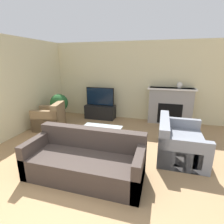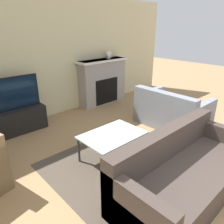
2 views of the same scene
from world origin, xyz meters
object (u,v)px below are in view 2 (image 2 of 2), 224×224
(couch_loveseat, at_px, (171,113))
(coffee_table, at_px, (112,137))
(tv, at_px, (13,93))
(mantel_clock, at_px, (109,55))
(couch_sectional, at_px, (183,174))

(couch_loveseat, distance_m, coffee_table, 1.84)
(tv, distance_m, couch_loveseat, 3.29)
(couch_loveseat, bearing_deg, mantel_clock, -2.20)
(couch_loveseat, bearing_deg, couch_sectional, 127.10)
(couch_sectional, relative_size, couch_loveseat, 1.47)
(couch_sectional, relative_size, mantel_clock, 10.59)
(tv, xyz_separation_m, couch_sectional, (0.89, -3.26, -0.53))
(couch_sectional, xyz_separation_m, coffee_table, (-0.14, 1.19, 0.12))
(tv, relative_size, coffee_table, 1.04)
(tv, xyz_separation_m, couch_loveseat, (2.58, -1.98, -0.53))
(couch_sectional, bearing_deg, coffee_table, 96.90)
(coffee_table, bearing_deg, couch_loveseat, 2.70)
(tv, xyz_separation_m, coffee_table, (0.75, -2.07, -0.41))
(mantel_clock, bearing_deg, couch_sectional, -117.48)
(couch_sectional, distance_m, coffee_table, 1.20)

